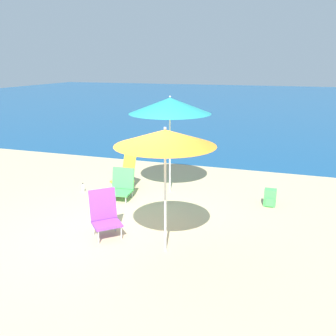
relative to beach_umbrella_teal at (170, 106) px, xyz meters
The scene contains 9 objects.
ground_plane 3.12m from the beach_umbrella_teal, 91.91° to the right, with size 60.00×60.00×0.00m, color #C6B284.
sea_water 22.54m from the beach_umbrella_teal, 90.20° to the left, with size 60.00×40.00×0.01m.
beach_umbrella_teal is the anchor object (origin of this frame).
beach_umbrella_orange 2.91m from the beach_umbrella_teal, 73.18° to the right, with size 1.56×1.56×2.05m.
beach_chair_purple 3.03m from the beach_umbrella_teal, 98.42° to the right, with size 0.68×0.68×0.82m.
beach_chair_yellow 2.00m from the beach_umbrella_teal, behind, with size 0.59×0.64×0.82m.
beach_chair_green 2.09m from the beach_umbrella_teal, 140.57° to the right, with size 0.55×0.58×0.67m.
backpack_green 2.97m from the beach_umbrella_teal, ahead, with size 0.25×0.22×0.38m.
water_bottle 2.84m from the beach_umbrella_teal, 161.60° to the right, with size 0.07×0.07×0.21m.
Camera 1 is at (2.71, -5.62, 2.98)m, focal length 40.00 mm.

